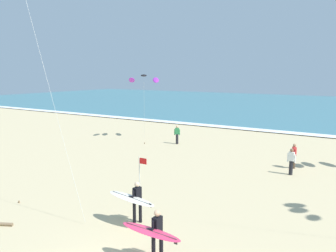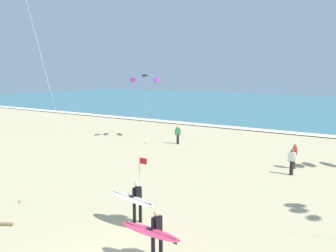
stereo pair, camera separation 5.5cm
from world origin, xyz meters
name	(u,v)px [view 1 (the left image)]	position (x,y,z in m)	size (l,w,h in m)	color
shoreline_foam	(312,135)	(0.00, 28.62, 0.09)	(160.00, 1.66, 0.01)	white
surfer_lead	(154,232)	(0.24, 1.72, 1.05)	(2.26, 0.94, 1.71)	black
surfer_trailing	(134,199)	(-2.08, 3.66, 1.05)	(2.24, 0.97, 1.71)	black
kite_arc_charcoal_near	(144,79)	(-12.58, 18.55, 5.46)	(2.93, 3.15, 5.84)	purple
bystander_green_top	(177,134)	(-8.85, 18.16, 0.81)	(0.48, 0.27, 1.59)	black
bystander_white_top	(291,161)	(1.51, 14.08, 0.81)	(0.50, 0.22, 1.59)	black
bystander_red_top	(294,156)	(1.32, 15.61, 0.81)	(0.33, 0.43, 1.59)	#4C3D2D
lifeguard_flag	(140,174)	(-3.55, 6.03, 1.27)	(0.45, 0.05, 2.10)	silver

